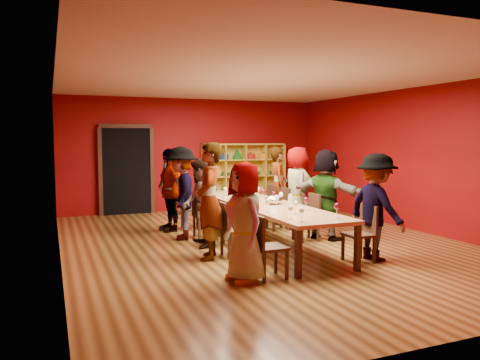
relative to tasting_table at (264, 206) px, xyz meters
name	(u,v)px	position (x,y,z in m)	size (l,w,h in m)	color
room_shell	(264,162)	(0.00, 0.00, 0.80)	(7.10, 9.10, 3.04)	#4F3215
tasting_table	(264,206)	(0.00, 0.00, 0.00)	(1.10, 4.50, 0.75)	#AE7548
doorway	(126,170)	(-1.80, 4.43, 0.42)	(1.40, 0.17, 2.30)	black
shelving_unit	(243,173)	(1.40, 4.32, 0.28)	(2.40, 0.40, 1.80)	gold
chair_person_left_0	(265,243)	(-0.91, -1.99, -0.20)	(0.42, 0.42, 0.89)	black
person_left_0	(245,222)	(-1.21, -1.99, 0.11)	(0.79, 0.43, 1.62)	#5975B7
chair_person_left_1	(230,227)	(-0.91, -0.67, -0.20)	(0.42, 0.42, 0.89)	black
person_left_1	(209,201)	(-1.27, -0.67, 0.24)	(0.68, 0.50, 1.87)	#15173B
chair_person_left_2	(214,219)	(-0.91, 0.17, -0.20)	(0.42, 0.42, 0.89)	black
person_left_2	(200,203)	(-1.17, 0.17, 0.09)	(0.77, 0.42, 1.58)	#C48391
chair_person_left_3	(201,212)	(-0.91, 0.93, -0.20)	(0.42, 0.42, 0.89)	black
person_left_3	(181,193)	(-1.31, 0.93, 0.19)	(1.15, 0.48, 1.78)	#141C39
chair_person_left_4	(188,206)	(-0.91, 1.84, -0.20)	(0.42, 0.42, 0.89)	black
person_left_4	(170,190)	(-1.31, 1.84, 0.17)	(1.01, 0.46, 1.73)	#131734
chair_person_right_0	(363,230)	(0.91, -1.73, -0.20)	(0.42, 0.42, 0.89)	black
person_right_0	(376,207)	(1.15, -1.73, 0.15)	(1.10, 0.45, 1.70)	#5884B6
chair_person_right_2	(309,215)	(0.91, -0.10, -0.20)	(0.42, 0.42, 0.89)	black
person_right_2	(326,194)	(1.27, -0.10, 0.17)	(1.61, 0.46, 1.74)	silver
chair_person_right_3	(281,206)	(0.91, 1.08, -0.20)	(0.42, 0.42, 0.89)	black
person_right_3	(297,188)	(1.30, 1.08, 0.18)	(0.86, 0.47, 1.76)	#131A34
chair_person_right_4	(267,202)	(0.91, 1.77, -0.20)	(0.42, 0.42, 0.89)	black
person_right_4	(278,185)	(1.19, 1.77, 0.17)	(0.64, 0.47, 1.75)	#4B4B50
wine_glass_0	(263,192)	(0.16, 0.37, 0.21)	(0.09, 0.09, 0.21)	white
wine_glass_1	(302,211)	(-0.32, -1.95, 0.20)	(0.08, 0.08, 0.21)	white
wine_glass_2	(240,186)	(0.30, 1.87, 0.19)	(0.08, 0.08, 0.19)	white
wine_glass_3	(225,190)	(-0.36, 1.05, 0.20)	(0.08, 0.08, 0.21)	white
wine_glass_4	(281,195)	(0.30, -0.11, 0.20)	(0.08, 0.08, 0.20)	white
wine_glass_5	(337,207)	(0.33, -1.86, 0.21)	(0.09, 0.09, 0.22)	white
wine_glass_6	(258,189)	(0.35, 1.00, 0.19)	(0.08, 0.08, 0.19)	white
wine_glass_7	(234,192)	(-0.32, 0.70, 0.20)	(0.08, 0.08, 0.20)	white
wine_glass_8	(214,187)	(-0.36, 1.77, 0.20)	(0.08, 0.08, 0.20)	white
wine_glass_9	(306,200)	(0.32, -0.97, 0.20)	(0.08, 0.08, 0.21)	white
wine_glass_10	(262,190)	(0.36, 0.84, 0.20)	(0.08, 0.08, 0.21)	white
wine_glass_11	(274,194)	(0.29, 0.18, 0.19)	(0.07, 0.07, 0.19)	white
wine_glass_12	(252,196)	(-0.28, -0.08, 0.21)	(0.09, 0.09, 0.22)	white
wine_glass_13	(243,186)	(0.28, 1.68, 0.19)	(0.08, 0.08, 0.19)	white
wine_glass_14	(213,186)	(-0.33, 1.91, 0.20)	(0.08, 0.08, 0.20)	white
wine_glass_15	(268,202)	(-0.34, -0.89, 0.20)	(0.08, 0.08, 0.21)	white
wine_glass_16	(247,196)	(-0.33, 0.02, 0.19)	(0.08, 0.08, 0.20)	white
wine_glass_17	(277,198)	(0.01, -0.52, 0.20)	(0.08, 0.08, 0.21)	white
wine_glass_18	(291,209)	(-0.35, -1.68, 0.20)	(0.08, 0.08, 0.20)	white
wine_glass_19	(296,204)	(-0.04, -1.28, 0.20)	(0.08, 0.08, 0.21)	white
spittoon_bowl	(274,200)	(0.12, -0.18, 0.12)	(0.31, 0.31, 0.17)	silver
carafe_a	(243,196)	(-0.24, 0.42, 0.15)	(0.11, 0.11, 0.23)	white
carafe_b	(291,201)	(0.22, -0.61, 0.15)	(0.11, 0.11, 0.23)	white
wine_bottle	(234,187)	(0.11, 1.77, 0.17)	(0.09, 0.09, 0.31)	#123317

